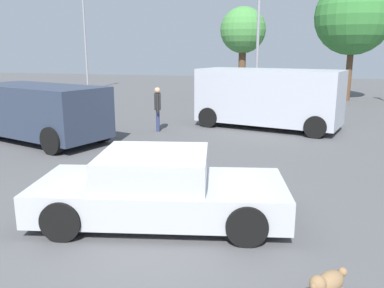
# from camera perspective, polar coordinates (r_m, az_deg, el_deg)

# --- Properties ---
(ground_plane) EXTENTS (80.00, 80.00, 0.00)m
(ground_plane) POSITION_cam_1_polar(r_m,az_deg,el_deg) (6.98, -5.75, -11.11)
(ground_plane) COLOR #515154
(sedan_foreground) EXTENTS (4.52, 2.67, 1.20)m
(sedan_foreground) POSITION_cam_1_polar(r_m,az_deg,el_deg) (6.88, -4.76, -6.45)
(sedan_foreground) COLOR #B7BABF
(sedan_foreground) RESTS_ON ground_plane
(dog) EXTENTS (0.46, 0.54, 0.41)m
(dog) POSITION_cam_1_polar(r_m,az_deg,el_deg) (5.10, 18.93, -18.26)
(dog) COLOR olive
(dog) RESTS_ON ground_plane
(van_white) EXTENTS (5.58, 3.30, 2.20)m
(van_white) POSITION_cam_1_polar(r_m,az_deg,el_deg) (15.33, 10.93, 6.69)
(van_white) COLOR #B2B7C1
(van_white) RESTS_ON ground_plane
(suv_dark) EXTENTS (4.98, 3.27, 1.81)m
(suv_dark) POSITION_cam_1_polar(r_m,az_deg,el_deg) (13.66, -20.89, 4.47)
(suv_dark) COLOR #2D384C
(suv_dark) RESTS_ON ground_plane
(pedestrian) EXTENTS (0.36, 0.54, 1.60)m
(pedestrian) POSITION_cam_1_polar(r_m,az_deg,el_deg) (14.49, -4.95, 5.53)
(pedestrian) COLOR navy
(pedestrian) RESTS_ON ground_plane
(light_post_mid) EXTENTS (0.44, 0.44, 7.60)m
(light_post_mid) POSITION_cam_1_polar(r_m,az_deg,el_deg) (31.01, -15.22, 16.74)
(light_post_mid) COLOR gray
(light_post_mid) RESTS_ON ground_plane
(light_post_far) EXTENTS (0.44, 0.44, 5.66)m
(light_post_far) POSITION_cam_1_polar(r_m,az_deg,el_deg) (19.91, 9.48, 16.01)
(light_post_far) COLOR gray
(light_post_far) RESTS_ON ground_plane
(tree_back_center) EXTENTS (2.64, 2.64, 5.38)m
(tree_back_center) POSITION_cam_1_polar(r_m,az_deg,el_deg) (24.17, 7.32, 15.73)
(tree_back_center) COLOR brown
(tree_back_center) RESTS_ON ground_plane
(tree_back_right) EXTENTS (4.34, 4.34, 6.97)m
(tree_back_right) POSITION_cam_1_polar(r_m,az_deg,el_deg) (25.40, 22.18, 16.57)
(tree_back_right) COLOR brown
(tree_back_right) RESTS_ON ground_plane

